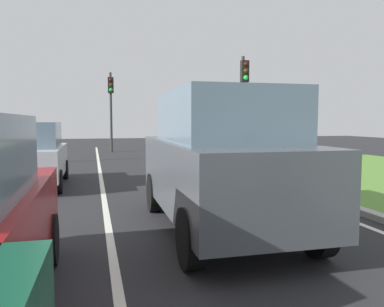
% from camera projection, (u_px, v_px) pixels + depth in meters
% --- Properties ---
extents(ground_plane, '(60.00, 60.00, 0.00)m').
position_uv_depth(ground_plane, '(127.00, 184.00, 10.98)').
color(ground_plane, '#262628').
extents(lane_line_center, '(0.12, 32.00, 0.01)m').
position_uv_depth(lane_line_center, '(102.00, 185.00, 10.80)').
color(lane_line_center, silver).
rests_on(lane_line_center, ground).
extents(lane_line_right_edge, '(0.12, 32.00, 0.01)m').
position_uv_depth(lane_line_right_edge, '(242.00, 179.00, 11.89)').
color(lane_line_right_edge, silver).
rests_on(lane_line_right_edge, ground).
extents(grass_verge_right, '(9.00, 48.00, 0.06)m').
position_uv_depth(grass_verge_right, '(374.00, 173.00, 13.13)').
color(grass_verge_right, '#548433').
rests_on(grass_verge_right, ground).
extents(curb_right, '(0.24, 48.00, 0.12)m').
position_uv_depth(curb_right, '(257.00, 176.00, 12.01)').
color(curb_right, '#9E9B93').
rests_on(curb_right, ground).
extents(car_suv_ahead, '(2.02, 4.53, 2.28)m').
position_uv_depth(car_suv_ahead, '(220.00, 160.00, 6.19)').
color(car_suv_ahead, '#474C51').
rests_on(car_suv_ahead, ground).
extents(car_hatchback_far, '(1.74, 3.71, 1.78)m').
position_uv_depth(car_hatchback_far, '(31.00, 155.00, 10.34)').
color(car_hatchback_far, '#B7BABF').
rests_on(car_hatchback_far, ground).
extents(traffic_light_near_right, '(0.32, 0.50, 4.55)m').
position_uv_depth(traffic_light_near_right, '(244.00, 91.00, 16.03)').
color(traffic_light_near_right, '#2D2D2D').
rests_on(traffic_light_near_right, ground).
extents(traffic_light_far_median, '(0.32, 0.50, 4.63)m').
position_uv_depth(traffic_light_far_median, '(111.00, 99.00, 21.90)').
color(traffic_light_far_median, '#2D2D2D').
rests_on(traffic_light_far_median, ground).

